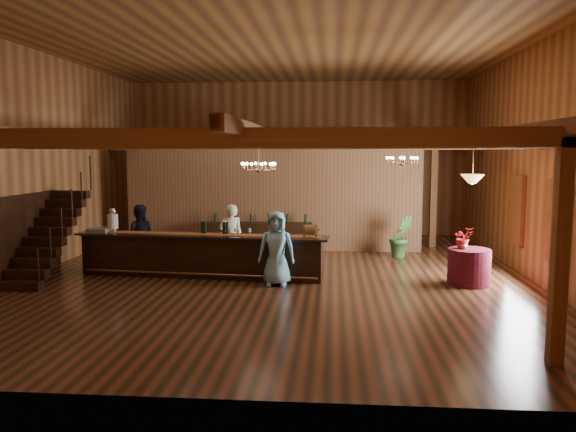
# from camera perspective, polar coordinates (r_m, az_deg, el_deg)

# --- Properties ---
(floor) EXTENTS (14.00, 14.00, 0.00)m
(floor) POSITION_cam_1_polar(r_m,az_deg,el_deg) (13.84, -1.09, -5.98)
(floor) COLOR brown
(floor) RESTS_ON ground
(ceiling) EXTENTS (14.00, 14.00, 0.00)m
(ceiling) POSITION_cam_1_polar(r_m,az_deg,el_deg) (13.74, -1.14, 17.02)
(ceiling) COLOR olive
(ceiling) RESTS_ON wall_back
(wall_back) EXTENTS (12.00, 0.10, 5.50)m
(wall_back) POSITION_cam_1_polar(r_m,az_deg,el_deg) (20.49, 0.86, 5.84)
(wall_back) COLOR #A26537
(wall_back) RESTS_ON floor
(wall_front) EXTENTS (12.00, 0.10, 5.50)m
(wall_front) POSITION_cam_1_polar(r_m,az_deg,el_deg) (6.59, -7.26, 4.32)
(wall_front) COLOR #A26537
(wall_front) RESTS_ON floor
(wall_left) EXTENTS (0.10, 14.00, 5.50)m
(wall_left) POSITION_cam_1_polar(r_m,az_deg,el_deg) (15.33, -24.13, 5.04)
(wall_left) COLOR #A26537
(wall_left) RESTS_ON floor
(wall_right) EXTENTS (0.10, 14.00, 5.50)m
(wall_right) POSITION_cam_1_polar(r_m,az_deg,el_deg) (14.23, 23.80, 4.98)
(wall_right) COLOR #A26537
(wall_right) RESTS_ON floor
(beam_grid) EXTENTS (11.90, 13.90, 0.39)m
(beam_grid) POSITION_cam_1_polar(r_m,az_deg,el_deg) (14.02, -0.91, 7.53)
(beam_grid) COLOR #985827
(beam_grid) RESTS_ON wall_left
(support_posts) EXTENTS (9.20, 10.20, 3.20)m
(support_posts) POSITION_cam_1_polar(r_m,az_deg,el_deg) (13.09, -1.33, 0.40)
(support_posts) COLOR #985827
(support_posts) RESTS_ON floor
(partition_wall) EXTENTS (9.00, 0.18, 3.10)m
(partition_wall) POSITION_cam_1_polar(r_m,az_deg,el_deg) (17.11, -1.60, 1.68)
(partition_wall) COLOR brown
(partition_wall) RESTS_ON floor
(window_right_front) EXTENTS (0.12, 1.05, 1.75)m
(window_right_front) POSITION_cam_1_polar(r_m,az_deg,el_deg) (12.79, 25.67, -0.62)
(window_right_front) COLOR white
(window_right_front) RESTS_ON wall_right
(window_right_back) EXTENTS (0.12, 1.05, 1.75)m
(window_right_back) POSITION_cam_1_polar(r_m,az_deg,el_deg) (15.23, 22.19, 0.59)
(window_right_back) COLOR white
(window_right_back) RESTS_ON wall_right
(staircase) EXTENTS (1.00, 2.80, 2.00)m
(staircase) POSITION_cam_1_polar(r_m,az_deg,el_deg) (14.55, -23.31, -1.89)
(staircase) COLOR black
(staircase) RESTS_ON floor
(backroom_boxes) EXTENTS (4.10, 0.60, 1.10)m
(backroom_boxes) POSITION_cam_1_polar(r_m,az_deg,el_deg) (19.18, -0.32, -0.86)
(backroom_boxes) COLOR black
(backroom_boxes) RESTS_ON floor
(tasting_bar) EXTENTS (6.21, 1.33, 1.04)m
(tasting_bar) POSITION_cam_1_polar(r_m,az_deg,el_deg) (13.71, -8.80, -3.95)
(tasting_bar) COLOR black
(tasting_bar) RESTS_ON floor
(beverage_dispenser) EXTENTS (0.26, 0.26, 0.60)m
(beverage_dispenser) POSITION_cam_1_polar(r_m,az_deg,el_deg) (14.53, -17.38, -0.42)
(beverage_dispenser) COLOR silver
(beverage_dispenser) RESTS_ON tasting_bar
(glass_rack_tray) EXTENTS (0.50, 0.50, 0.10)m
(glass_rack_tray) POSITION_cam_1_polar(r_m,az_deg,el_deg) (14.61, -18.61, -1.36)
(glass_rack_tray) COLOR gray
(glass_rack_tray) RESTS_ON tasting_bar
(raffle_drum) EXTENTS (0.34, 0.24, 0.30)m
(raffle_drum) POSITION_cam_1_polar(r_m,az_deg,el_deg) (12.96, 2.26, -1.43)
(raffle_drum) COLOR olive
(raffle_drum) RESTS_ON tasting_bar
(bar_bottle_0) EXTENTS (0.07, 0.07, 0.30)m
(bar_bottle_0) POSITION_cam_1_polar(r_m,az_deg,el_deg) (13.72, -8.68, -1.17)
(bar_bottle_0) COLOR black
(bar_bottle_0) RESTS_ON tasting_bar
(bar_bottle_1) EXTENTS (0.07, 0.07, 0.30)m
(bar_bottle_1) POSITION_cam_1_polar(r_m,az_deg,el_deg) (13.70, -8.46, -1.17)
(bar_bottle_1) COLOR black
(bar_bottle_1) RESTS_ON tasting_bar
(bar_bottle_2) EXTENTS (0.07, 0.07, 0.30)m
(bar_bottle_2) POSITION_cam_1_polar(r_m,az_deg,el_deg) (13.56, -6.54, -1.22)
(bar_bottle_2) COLOR black
(bar_bottle_2) RESTS_ON tasting_bar
(bar_bottle_3) EXTENTS (0.07, 0.07, 0.30)m
(bar_bottle_3) POSITION_cam_1_polar(r_m,az_deg,el_deg) (13.53, -6.17, -1.23)
(bar_bottle_3) COLOR black
(bar_bottle_3) RESTS_ON tasting_bar
(backbar_shelf) EXTENTS (3.15, 0.67, 0.88)m
(backbar_shelf) POSITION_cam_1_polar(r_m,az_deg,el_deg) (16.89, -2.83, -2.19)
(backbar_shelf) COLOR black
(backbar_shelf) RESTS_ON floor
(round_table) EXTENTS (0.95, 0.95, 0.82)m
(round_table) POSITION_cam_1_polar(r_m,az_deg,el_deg) (13.38, 17.92, -4.94)
(round_table) COLOR maroon
(round_table) RESTS_ON floor
(chandelier_left) EXTENTS (0.80, 0.80, 0.69)m
(chandelier_left) POSITION_cam_1_polar(r_m,az_deg,el_deg) (13.20, -3.02, 5.09)
(chandelier_left) COLOR #A77647
(chandelier_left) RESTS_ON beam_grid
(chandelier_right) EXTENTS (0.80, 0.80, 0.57)m
(chandelier_right) POSITION_cam_1_polar(r_m,az_deg,el_deg) (14.77, 11.52, 5.60)
(chandelier_right) COLOR #A77647
(chandelier_right) RESTS_ON beam_grid
(pendant_lamp) EXTENTS (0.52, 0.52, 0.90)m
(pendant_lamp) POSITION_cam_1_polar(r_m,az_deg,el_deg) (13.14, 18.22, 3.61)
(pendant_lamp) COLOR #A77647
(pendant_lamp) RESTS_ON beam_grid
(bartender) EXTENTS (0.72, 0.60, 1.68)m
(bartender) POSITION_cam_1_polar(r_m,az_deg,el_deg) (14.33, -5.81, -2.15)
(bartender) COLOR white
(bartender) RESTS_ON floor
(staff_second) EXTENTS (0.92, 0.79, 1.65)m
(staff_second) POSITION_cam_1_polar(r_m,az_deg,el_deg) (14.99, -14.88, -2.01)
(staff_second) COLOR black
(staff_second) RESTS_ON floor
(guest) EXTENTS (0.83, 0.55, 1.68)m
(guest) POSITION_cam_1_polar(r_m,az_deg,el_deg) (12.62, -1.17, -3.32)
(guest) COLOR #87D5F1
(guest) RESTS_ON floor
(floor_plant) EXTENTS (0.79, 0.69, 1.22)m
(floor_plant) POSITION_cam_1_polar(r_m,az_deg,el_deg) (16.29, 11.40, -2.02)
(floor_plant) COLOR #376F2F
(floor_plant) RESTS_ON floor
(table_flowers) EXTENTS (0.53, 0.49, 0.49)m
(table_flowers) POSITION_cam_1_polar(r_m,az_deg,el_deg) (13.32, 17.36, -2.10)
(table_flowers) COLOR red
(table_flowers) RESTS_ON round_table
(table_vase) EXTENTS (0.18, 0.18, 0.27)m
(table_vase) POSITION_cam_1_polar(r_m,az_deg,el_deg) (13.24, 17.38, -2.64)
(table_vase) COLOR #A77647
(table_vase) RESTS_ON round_table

